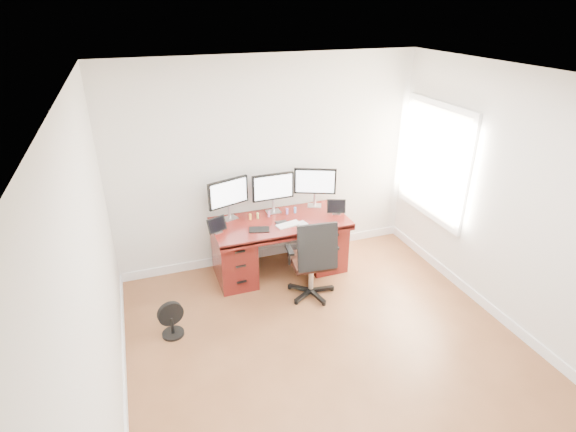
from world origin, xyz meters
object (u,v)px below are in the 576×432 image
object	(u,v)px
office_chair	(312,272)
monitor_center	(273,188)
desk	(279,244)
keyboard	(288,225)
floor_fan	(171,320)

from	to	relation	value
office_chair	monitor_center	bearing A→B (deg)	107.11
office_chair	monitor_center	distance (m)	1.19
desk	keyboard	size ratio (longest dim) A/B	5.62
desk	keyboard	distance (m)	0.41
office_chair	keyboard	size ratio (longest dim) A/B	3.45
monitor_center	keyboard	world-z (taller)	monitor_center
office_chair	desk	bearing A→B (deg)	110.91
floor_fan	keyboard	distance (m)	1.77
keyboard	office_chair	bearing A→B (deg)	-87.31
desk	monitor_center	bearing A→B (deg)	89.99
monitor_center	floor_fan	bearing A→B (deg)	-145.55
office_chair	monitor_center	world-z (taller)	monitor_center
office_chair	keyboard	xyz separation A→B (m)	(-0.13, 0.49, 0.41)
office_chair	floor_fan	size ratio (longest dim) A/B	2.60
floor_fan	monitor_center	distance (m)	2.04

